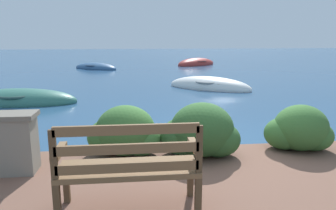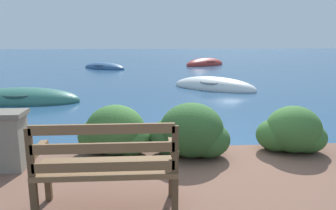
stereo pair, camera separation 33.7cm
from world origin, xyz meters
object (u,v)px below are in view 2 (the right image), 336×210
object	(u,v)px
rowboat_mid	(214,87)
rowboat_far	(104,68)
park_bench	(106,165)
rowboat_outer	(205,64)
rowboat_nearest	(23,100)

from	to	relation	value
rowboat_mid	rowboat_far	xyz separation A→B (m)	(-4.83, 7.44, -0.01)
park_bench	rowboat_outer	distance (m)	18.11
rowboat_nearest	rowboat_outer	distance (m)	13.25
rowboat_nearest	rowboat_mid	distance (m)	6.30
rowboat_nearest	park_bench	bearing A→B (deg)	119.54
rowboat_far	rowboat_outer	size ratio (longest dim) A/B	0.94
park_bench	rowboat_far	size ratio (longest dim) A/B	0.46
rowboat_outer	rowboat_far	bearing A→B (deg)	160.95
rowboat_nearest	rowboat_outer	size ratio (longest dim) A/B	1.07
park_bench	rowboat_outer	xyz separation A→B (m)	(4.09, 17.63, -0.63)
rowboat_outer	rowboat_nearest	bearing A→B (deg)	-157.48
rowboat_nearest	rowboat_far	xyz separation A→B (m)	(1.15, 9.42, -0.01)
park_bench	rowboat_nearest	distance (m)	7.31
rowboat_outer	park_bench	bearing A→B (deg)	-137.29
park_bench	rowboat_nearest	xyz separation A→B (m)	(-3.18, 6.55, -0.64)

